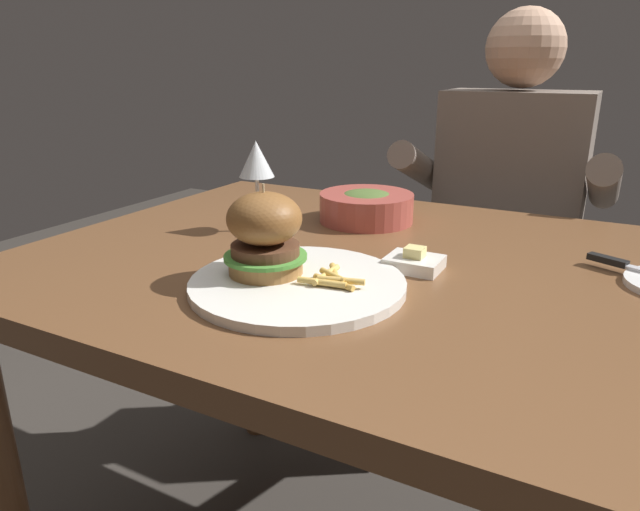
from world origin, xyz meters
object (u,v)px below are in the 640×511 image
at_px(burger_sandwich, 265,233).
at_px(diner_person, 503,250).
at_px(soup_bowl, 366,206).
at_px(main_plate, 298,284).
at_px(wine_glass, 256,164).
at_px(butter_dish, 414,262).

distance_m(burger_sandwich, diner_person, 0.93).
relative_size(soup_bowl, diner_person, 0.16).
xyz_separation_m(main_plate, wine_glass, (-0.22, 0.22, 0.12)).
bearing_deg(soup_bowl, diner_person, 68.98).
height_order(main_plate, diner_person, diner_person).
xyz_separation_m(burger_sandwich, wine_glass, (-0.16, 0.22, 0.05)).
height_order(main_plate, wine_glass, wine_glass).
bearing_deg(main_plate, butter_dish, 52.40).
height_order(butter_dish, diner_person, diner_person).
bearing_deg(main_plate, burger_sandwich, 177.72).
xyz_separation_m(wine_glass, diner_person, (0.35, 0.66, -0.30)).
bearing_deg(diner_person, burger_sandwich, -101.89).
relative_size(burger_sandwich, soup_bowl, 0.70).
height_order(butter_dish, soup_bowl, soup_bowl).
bearing_deg(wine_glass, burger_sandwich, -53.78).
relative_size(wine_glass, soup_bowl, 0.90).
relative_size(burger_sandwich, butter_dish, 1.59).
xyz_separation_m(main_plate, butter_dish, (0.12, 0.16, 0.00)).
distance_m(wine_glass, soup_bowl, 0.24).
height_order(burger_sandwich, wine_glass, wine_glass).
distance_m(main_plate, burger_sandwich, 0.09).
relative_size(main_plate, soup_bowl, 1.63).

